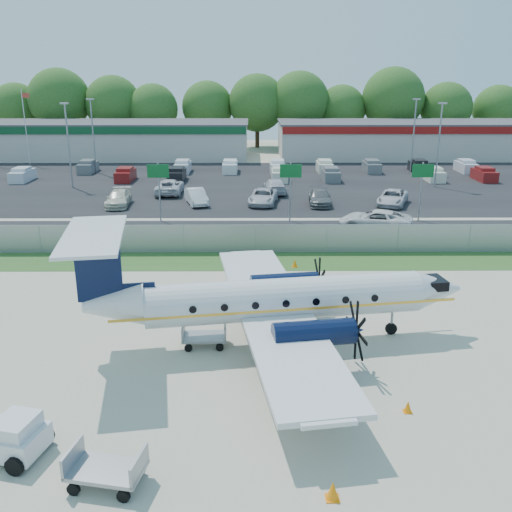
{
  "coord_description": "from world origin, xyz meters",
  "views": [
    {
      "loc": [
        -0.21,
        -24.24,
        12.01
      ],
      "look_at": [
        0.0,
        6.0,
        2.3
      ],
      "focal_mm": 40.0,
      "sensor_mm": 36.0,
      "label": 1
    }
  ],
  "objects_px": {
    "baggage_cart_near": "(204,336)",
    "baggage_cart_far": "(106,469)",
    "aircraft": "(276,299)",
    "pushback_tug": "(7,437)"
  },
  "relations": [
    {
      "from": "baggage_cart_near",
      "to": "baggage_cart_far",
      "type": "relative_size",
      "value": 0.83
    },
    {
      "from": "baggage_cart_near",
      "to": "baggage_cart_far",
      "type": "distance_m",
      "value": 9.57
    },
    {
      "from": "baggage_cart_near",
      "to": "baggage_cart_far",
      "type": "xyz_separation_m",
      "value": [
        -2.24,
        -9.31,
        0.06
      ]
    },
    {
      "from": "aircraft",
      "to": "baggage_cart_far",
      "type": "xyz_separation_m",
      "value": [
        -5.54,
        -9.62,
        -1.62
      ]
    },
    {
      "from": "aircraft",
      "to": "baggage_cart_near",
      "type": "height_order",
      "value": "aircraft"
    },
    {
      "from": "baggage_cart_near",
      "to": "baggage_cart_far",
      "type": "height_order",
      "value": "baggage_cart_far"
    },
    {
      "from": "aircraft",
      "to": "pushback_tug",
      "type": "xyz_separation_m",
      "value": [
        -9.14,
        -8.16,
        -1.49
      ]
    },
    {
      "from": "aircraft",
      "to": "baggage_cart_near",
      "type": "xyz_separation_m",
      "value": [
        -3.31,
        -0.31,
        -1.68
      ]
    },
    {
      "from": "pushback_tug",
      "to": "baggage_cart_far",
      "type": "bearing_deg",
      "value": -22.06
    },
    {
      "from": "pushback_tug",
      "to": "baggage_cart_near",
      "type": "bearing_deg",
      "value": 53.39
    }
  ]
}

